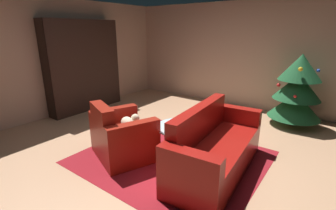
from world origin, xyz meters
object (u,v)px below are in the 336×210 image
at_px(bookshelf_unit, 89,67).
at_px(decorated_tree, 297,90).
at_px(armchair_red, 122,137).
at_px(bottle_on_table, 195,120).
at_px(couch_red, 214,149).
at_px(coffee_table, 181,129).
at_px(book_stack_on_table, 183,124).

bearing_deg(bookshelf_unit, decorated_tree, 22.04).
relative_size(armchair_red, bottle_on_table, 3.59).
bearing_deg(decorated_tree, armchair_red, -122.11).
xyz_separation_m(couch_red, bottle_on_table, (-0.40, 0.15, 0.30)).
relative_size(bookshelf_unit, couch_red, 1.08).
distance_m(coffee_table, decorated_tree, 2.68).
relative_size(book_stack_on_table, bottle_on_table, 0.64).
bearing_deg(bottle_on_table, decorated_tree, 67.60).
bearing_deg(bookshelf_unit, couch_red, -11.53).
xyz_separation_m(armchair_red, book_stack_on_table, (0.75, 0.52, 0.23)).
relative_size(bookshelf_unit, armchair_red, 1.83).
bearing_deg(couch_red, bookshelf_unit, 168.47).
xyz_separation_m(book_stack_on_table, decorated_tree, (1.10, 2.42, 0.20)).
distance_m(armchair_red, bottle_on_table, 1.13).
bearing_deg(decorated_tree, bookshelf_unit, -157.96).
relative_size(coffee_table, book_stack_on_table, 3.74).
distance_m(bookshelf_unit, couch_red, 3.82).
bearing_deg(bottle_on_table, armchair_red, -144.82).
bearing_deg(bookshelf_unit, coffee_table, -12.57).
distance_m(bottle_on_table, decorated_tree, 2.51).
height_order(armchair_red, couch_red, couch_red).
bearing_deg(armchair_red, coffee_table, 37.87).
bearing_deg(book_stack_on_table, bookshelf_unit, 167.23).
distance_m(book_stack_on_table, bottle_on_table, 0.19).
bearing_deg(coffee_table, bottle_on_table, 23.70).
distance_m(bookshelf_unit, coffee_table, 3.21).
xyz_separation_m(bookshelf_unit, bottle_on_table, (3.28, -0.60, -0.42)).
bearing_deg(couch_red, armchair_red, -159.59).
height_order(couch_red, book_stack_on_table, couch_red).
bearing_deg(coffee_table, decorated_tree, 64.47).
xyz_separation_m(bookshelf_unit, armchair_red, (2.38, -1.23, -0.71)).
distance_m(armchair_red, couch_red, 1.38).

